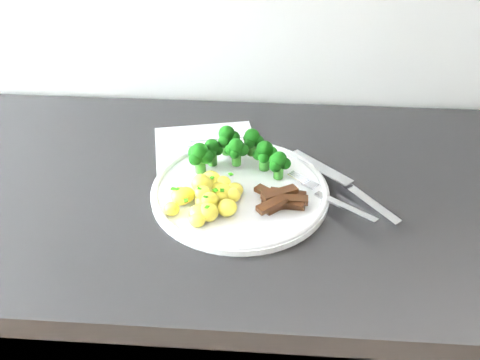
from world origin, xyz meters
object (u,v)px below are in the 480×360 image
object	(u,v)px
recipe_paper	(209,162)
counter	(292,357)
fork	(333,199)
knife	(355,194)
beef_strips	(282,200)
potatoes	(209,196)
plate	(240,190)
broccoli	(237,150)

from	to	relation	value
recipe_paper	counter	bearing A→B (deg)	-23.25
fork	knife	size ratio (longest dim) A/B	0.71
beef_strips	potatoes	bearing A→B (deg)	-177.92
counter	potatoes	world-z (taller)	potatoes
potatoes	beef_strips	bearing A→B (deg)	2.08
counter	fork	bearing A→B (deg)	-46.55
counter	plate	size ratio (longest dim) A/B	8.19
beef_strips	fork	xyz separation A→B (m)	(0.08, 0.01, -0.00)
knife	recipe_paper	bearing A→B (deg)	161.39
counter	recipe_paper	bearing A→B (deg)	156.75
broccoli	potatoes	xyz separation A→B (m)	(-0.04, -0.11, -0.02)
plate	broccoli	bearing A→B (deg)	98.18
recipe_paper	plate	size ratio (longest dim) A/B	1.03
plate	recipe_paper	bearing A→B (deg)	124.78
potatoes	fork	size ratio (longest dim) A/B	0.94
broccoli	knife	distance (m)	0.21
recipe_paper	broccoli	world-z (taller)	broccoli
recipe_paper	broccoli	distance (m)	0.08
plate	knife	xyz separation A→B (m)	(0.19, 0.00, 0.00)
broccoli	knife	bearing A→B (deg)	-16.56
recipe_paper	knife	distance (m)	0.27
broccoli	potatoes	size ratio (longest dim) A/B	1.36
plate	potatoes	distance (m)	0.06
counter	beef_strips	size ratio (longest dim) A/B	27.91
fork	broccoli	bearing A→B (deg)	150.74
plate	potatoes	bearing A→B (deg)	-139.03
plate	potatoes	xyz separation A→B (m)	(-0.05, -0.04, 0.02)
plate	broccoli	size ratio (longest dim) A/B	1.68
recipe_paper	beef_strips	world-z (taller)	beef_strips
counter	recipe_paper	xyz separation A→B (m)	(-0.18, 0.08, 0.46)
plate	fork	size ratio (longest dim) A/B	2.14
counter	fork	xyz separation A→B (m)	(0.04, -0.04, 0.48)
potatoes	plate	bearing A→B (deg)	40.97
broccoli	beef_strips	world-z (taller)	broccoli
beef_strips	knife	size ratio (longest dim) A/B	0.45
counter	beef_strips	xyz separation A→B (m)	(-0.04, -0.05, 0.48)
recipe_paper	broccoli	size ratio (longest dim) A/B	1.72
potatoes	counter	bearing A→B (deg)	19.04
recipe_paper	potatoes	size ratio (longest dim) A/B	2.34
counter	fork	size ratio (longest dim) A/B	17.56
counter	fork	world-z (taller)	fork
plate	fork	bearing A→B (deg)	-9.73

